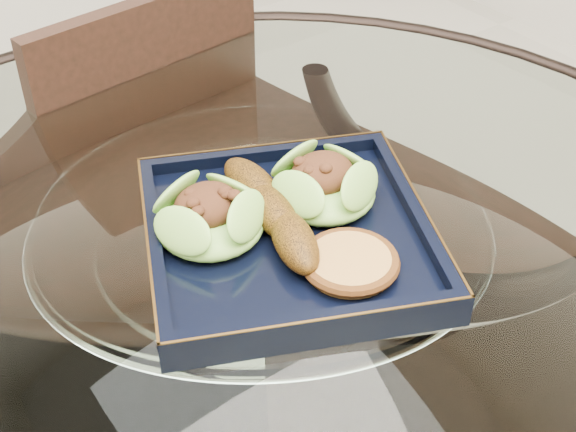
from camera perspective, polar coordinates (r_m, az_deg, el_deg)
dining_table at (r=0.89m, az=-1.68°, el=-11.05°), size 1.13×1.13×0.77m
dining_chair at (r=1.21m, az=-5.56°, el=-3.16°), size 0.41×0.41×0.86m
navy_plate at (r=0.78m, az=-0.00°, el=-1.73°), size 0.36×0.36×0.02m
lettuce_wrap_left at (r=0.76m, az=-5.58°, el=-0.23°), size 0.10×0.10×0.04m
lettuce_wrap_right at (r=0.80m, az=2.57°, el=2.09°), size 0.12×0.12×0.04m
roasted_plantain at (r=0.77m, az=-1.13°, el=0.37°), size 0.07×0.19×0.03m
crumb_patty at (r=0.73m, az=4.42°, el=-3.37°), size 0.08×0.08×0.01m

